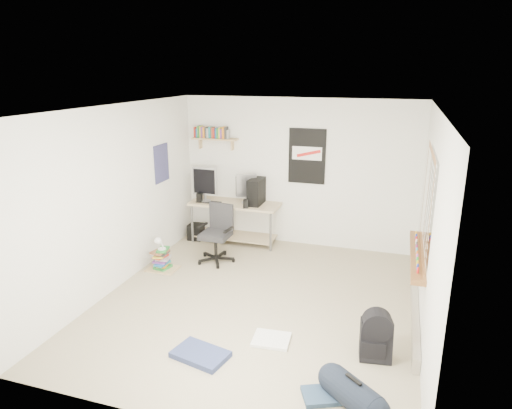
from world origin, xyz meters
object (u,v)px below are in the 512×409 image
(office_chair, at_px, (215,232))
(duffel_bag, at_px, (353,394))
(book_stack, at_px, (162,260))
(backpack, at_px, (376,340))
(desk, at_px, (236,221))

(office_chair, height_order, duffel_bag, office_chair)
(office_chair, xyz_separation_m, book_stack, (-0.66, -0.53, -0.34))
(office_chair, distance_m, book_stack, 0.92)
(office_chair, distance_m, backpack, 3.17)
(desk, height_order, book_stack, desk)
(duffel_bag, bearing_deg, desk, 163.22)
(desk, height_order, backpack, desk)
(duffel_bag, distance_m, book_stack, 3.75)
(office_chair, height_order, backpack, office_chair)
(backpack, xyz_separation_m, duffel_bag, (-0.15, -0.83, -0.06))
(desk, height_order, duffel_bag, desk)
(backpack, xyz_separation_m, book_stack, (-3.24, 1.29, -0.05))
(desk, distance_m, duffel_bag, 4.34)
(book_stack, bearing_deg, backpack, -21.73)
(duffel_bag, xyz_separation_m, book_stack, (-3.09, 2.12, 0.01))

